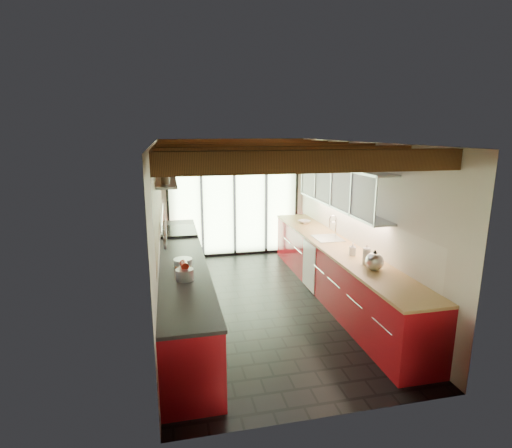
# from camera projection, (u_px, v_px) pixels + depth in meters

# --- Properties ---
(ground) EXTENTS (5.50, 5.50, 0.00)m
(ground) POSITION_uv_depth(u_px,v_px,m) (262.00, 303.00, 6.57)
(ground) COLOR black
(ground) RESTS_ON ground
(room_shell) EXTENTS (5.50, 5.50, 5.50)m
(room_shell) POSITION_uv_depth(u_px,v_px,m) (263.00, 204.00, 6.19)
(room_shell) COLOR silver
(room_shell) RESTS_ON ground
(ceiling_beams) EXTENTS (3.14, 5.06, 4.90)m
(ceiling_beams) POSITION_uv_depth(u_px,v_px,m) (257.00, 150.00, 6.37)
(ceiling_beams) COLOR #593316
(ceiling_beams) RESTS_ON ground
(glass_door) EXTENTS (2.95, 0.10, 2.90)m
(glass_door) POSITION_uv_depth(u_px,v_px,m) (234.00, 183.00, 8.75)
(glass_door) COLOR #C6EAAD
(glass_door) RESTS_ON ground
(left_counter) EXTENTS (0.68, 5.00, 0.92)m
(left_counter) POSITION_uv_depth(u_px,v_px,m) (183.00, 283.00, 6.20)
(left_counter) COLOR #A2101A
(left_counter) RESTS_ON ground
(range_stove) EXTENTS (0.66, 0.90, 0.97)m
(range_stove) POSITION_uv_depth(u_px,v_px,m) (180.00, 255.00, 7.58)
(range_stove) COLOR silver
(range_stove) RESTS_ON ground
(right_counter) EXTENTS (0.68, 5.00, 0.92)m
(right_counter) POSITION_uv_depth(u_px,v_px,m) (336.00, 271.00, 6.74)
(right_counter) COLOR #A2101A
(right_counter) RESTS_ON ground
(sink_assembly) EXTENTS (0.45, 0.52, 0.43)m
(sink_assembly) POSITION_uv_depth(u_px,v_px,m) (328.00, 236.00, 7.00)
(sink_assembly) COLOR silver
(sink_assembly) RESTS_ON right_counter
(upper_cabinets_right) EXTENTS (0.34, 3.00, 3.00)m
(upper_cabinets_right) POSITION_uv_depth(u_px,v_px,m) (341.00, 187.00, 6.73)
(upper_cabinets_right) COLOR silver
(upper_cabinets_right) RESTS_ON ground
(left_wall_fixtures) EXTENTS (0.28, 2.60, 0.96)m
(left_wall_fixtures) POSITION_uv_depth(u_px,v_px,m) (165.00, 192.00, 5.97)
(left_wall_fixtures) COLOR silver
(left_wall_fixtures) RESTS_ON ground
(stand_mixer) EXTENTS (0.17, 0.26, 0.23)m
(stand_mixer) POSITION_uv_depth(u_px,v_px,m) (184.00, 271.00, 5.14)
(stand_mixer) COLOR #B41D0E
(stand_mixer) RESTS_ON left_counter
(pot_large) EXTENTS (0.27, 0.27, 0.14)m
(pot_large) POSITION_uv_depth(u_px,v_px,m) (185.00, 275.00, 5.05)
(pot_large) COLOR silver
(pot_large) RESTS_ON left_counter
(pot_small) EXTENTS (0.28, 0.28, 0.10)m
(pot_small) POSITION_uv_depth(u_px,v_px,m) (183.00, 262.00, 5.59)
(pot_small) COLOR silver
(pot_small) RESTS_ON left_counter
(cutting_board) EXTENTS (0.25, 0.33, 0.03)m
(cutting_board) POSITION_uv_depth(u_px,v_px,m) (183.00, 267.00, 5.50)
(cutting_board) COLOR brown
(cutting_board) RESTS_ON left_counter
(kettle) EXTENTS (0.31, 0.34, 0.30)m
(kettle) POSITION_uv_depth(u_px,v_px,m) (374.00, 261.00, 5.42)
(kettle) COLOR silver
(kettle) RESTS_ON right_counter
(paper_towel) EXTENTS (0.13, 0.13, 0.28)m
(paper_towel) POSITION_uv_depth(u_px,v_px,m) (366.00, 256.00, 5.64)
(paper_towel) COLOR white
(paper_towel) RESTS_ON right_counter
(soap_bottle) EXTENTS (0.11, 0.11, 0.20)m
(soap_bottle) POSITION_uv_depth(u_px,v_px,m) (353.00, 249.00, 6.06)
(soap_bottle) COLOR silver
(soap_bottle) RESTS_ON right_counter
(bowl) EXTENTS (0.30, 0.30, 0.06)m
(bowl) POSITION_uv_depth(u_px,v_px,m) (304.00, 222.00, 8.18)
(bowl) COLOR silver
(bowl) RESTS_ON right_counter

